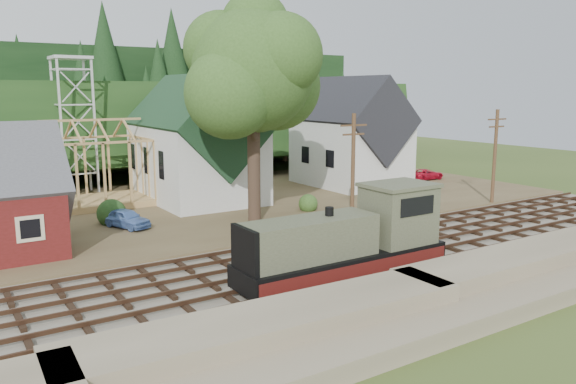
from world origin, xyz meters
TOP-DOWN VIEW (x-y plane):
  - ground at (0.00, 0.00)m, footprint 140.00×140.00m
  - embankment at (0.00, -8.50)m, footprint 64.00×5.00m
  - railroad_bed at (0.00, 0.00)m, footprint 64.00×11.00m
  - village_flat at (0.00, 18.00)m, footprint 64.00×26.00m
  - hillside at (0.00, 42.00)m, footprint 70.00×28.96m
  - ridge at (0.00, 58.00)m, footprint 80.00×20.00m
  - church at (2.00, 19.68)m, footprint 8.40×15.17m
  - farmhouse at (18.00, 19.00)m, footprint 8.40×10.80m
  - timber_frame at (-6.00, 22.00)m, footprint 8.20×6.20m
  - lattice_tower at (-6.00, 28.00)m, footprint 3.20×3.20m
  - big_tree at (2.17, 10.08)m, footprint 10.90×8.40m
  - telegraph_pole_near at (7.00, 5.20)m, footprint 2.20×0.28m
  - telegraph_pole_far at (22.00, 5.20)m, footprint 2.20×0.28m
  - locomotive at (0.21, -3.00)m, footprint 11.37×2.84m
  - car_blue at (-6.23, 13.09)m, footprint 2.79×4.05m
  - car_red at (26.56, 16.90)m, footprint 4.00×1.88m

SIDE VIEW (x-z plane):
  - ground at x=0.00m, z-range 0.00..0.00m
  - embankment at x=0.00m, z-range -0.80..0.80m
  - hillside at x=0.00m, z-range -6.37..6.37m
  - ridge at x=0.00m, z-range -6.00..6.00m
  - railroad_bed at x=0.00m, z-range 0.00..0.16m
  - village_flat at x=0.00m, z-range 0.00..0.30m
  - car_red at x=26.56m, z-range 0.30..1.41m
  - car_blue at x=-6.23m, z-range 0.30..1.58m
  - locomotive at x=0.21m, z-range -0.24..4.32m
  - timber_frame at x=-6.00m, z-range -0.23..6.76m
  - telegraph_pole_near at x=7.00m, z-range 0.25..8.25m
  - telegraph_pole_far at x=22.00m, z-range 0.25..8.25m
  - farmhouse at x=18.00m, z-range -0.43..10.17m
  - church at x=2.00m, z-range -1.32..11.68m
  - lattice_tower at x=-6.00m, z-range 3.97..16.10m
  - big_tree at x=2.17m, z-range 2.87..17.57m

